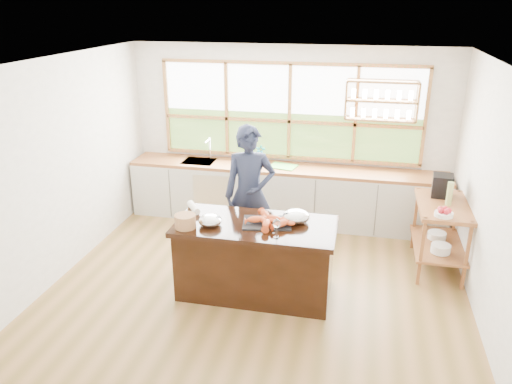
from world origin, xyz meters
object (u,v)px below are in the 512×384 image
(cook, at_px, (250,194))
(island, at_px, (256,258))
(espresso_machine, at_px, (442,186))
(wicker_basket, at_px, (185,221))

(cook, bearing_deg, island, -87.43)
(cook, bearing_deg, espresso_machine, -2.81)
(espresso_machine, bearing_deg, wicker_basket, -144.98)
(island, xyz_separation_m, wicker_basket, (-0.76, -0.26, 0.52))
(espresso_machine, distance_m, wicker_basket, 3.37)
(espresso_machine, height_order, wicker_basket, espresso_machine)
(cook, relative_size, wicker_basket, 7.63)
(cook, distance_m, wicker_basket, 1.21)
(island, relative_size, cook, 1.01)
(cook, xyz_separation_m, espresso_machine, (2.46, 0.53, 0.13))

